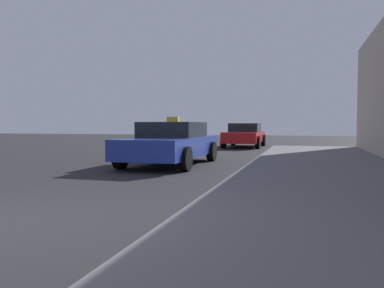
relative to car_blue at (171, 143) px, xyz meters
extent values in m
cube|color=#5B5B60|center=(4.36, -7.19, -0.57)|extent=(4.00, 32.00, 0.15)
cube|color=#233899|center=(0.00, -0.05, -0.10)|extent=(1.82, 4.53, 0.55)
cube|color=black|center=(0.00, 0.17, 0.40)|extent=(1.60, 2.04, 0.45)
cube|color=yellow|center=(0.00, 0.17, 0.70)|extent=(0.36, 0.14, 0.16)
cylinder|color=black|center=(0.91, -1.50, -0.33)|extent=(0.22, 0.64, 0.64)
cylinder|color=black|center=(-0.91, -1.50, -0.33)|extent=(0.22, 0.64, 0.64)
cylinder|color=black|center=(0.91, 1.40, -0.33)|extent=(0.22, 0.64, 0.64)
cylinder|color=black|center=(-0.91, 1.40, -0.33)|extent=(0.22, 0.64, 0.64)
cube|color=red|center=(0.77, 9.58, -0.10)|extent=(1.73, 4.29, 0.55)
cube|color=black|center=(0.77, 9.79, 0.40)|extent=(1.52, 1.93, 0.45)
cylinder|color=black|center=(1.63, 8.21, -0.33)|extent=(0.22, 0.64, 0.64)
cylinder|color=black|center=(-0.09, 8.21, -0.33)|extent=(0.22, 0.64, 0.64)
cylinder|color=black|center=(1.63, 10.95, -0.33)|extent=(0.22, 0.64, 0.64)
cylinder|color=black|center=(-0.09, 10.95, -0.33)|extent=(0.22, 0.64, 0.64)
camera|label=1|loc=(3.79, -10.70, 0.54)|focal=35.56mm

